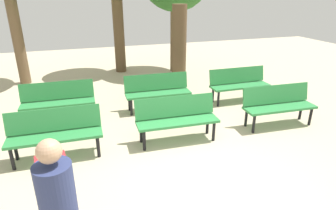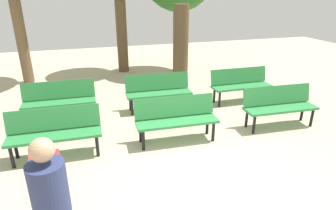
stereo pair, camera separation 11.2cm
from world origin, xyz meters
name	(u,v)px [view 1 (the left image)]	position (x,y,z in m)	size (l,w,h in m)	color
ground_plane	(209,186)	(0.00, 0.00, 0.00)	(24.00, 24.00, 0.00)	#BCAD8E
bench_r0_c0	(55,131)	(-2.23, 1.62, 0.50)	(1.61, 0.52, 0.87)	#2D8442
bench_r0_c1	(177,117)	(0.01, 1.55, 0.50)	(1.62, 0.55, 0.87)	#2D8442
bench_r0_c2	(278,103)	(2.36, 1.54, 0.50)	(1.62, 0.56, 0.87)	#2D8442
bench_r1_c0	(58,99)	(-2.23, 3.28, 0.50)	(1.61, 0.53, 0.87)	#2D8442
bench_r1_c1	(157,90)	(0.10, 3.23, 0.50)	(1.62, 0.55, 0.87)	#2D8442
bench_r1_c2	(239,83)	(2.33, 3.13, 0.50)	(1.60, 0.50, 0.87)	#2D8442
tree_1	(179,48)	(1.19, 4.71, 1.22)	(0.43, 0.43, 2.43)	brown
visitor_with_backpack	(59,205)	(-2.05, -0.92, 0.94)	(0.38, 0.56, 1.65)	navy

